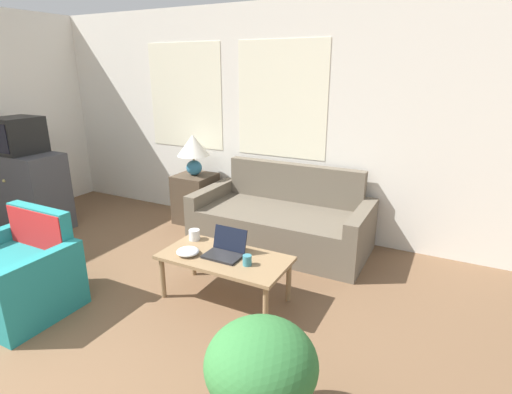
{
  "coord_description": "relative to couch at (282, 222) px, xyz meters",
  "views": [
    {
      "loc": [
        2.47,
        -0.35,
        1.9
      ],
      "look_at": [
        0.84,
        2.8,
        0.75
      ],
      "focal_mm": 28.0,
      "sensor_mm": 36.0,
      "label": 1
    }
  ],
  "objects": [
    {
      "name": "side_table",
      "position": [
        -1.27,
        0.14,
        0.05
      ],
      "size": [
        0.46,
        0.46,
        0.62
      ],
      "color": "#4C3D2D",
      "rests_on": "ground_plane"
    },
    {
      "name": "armchair",
      "position": [
        -1.41,
        -2.13,
        0.01
      ],
      "size": [
        0.88,
        0.7,
        0.8
      ],
      "color": "teal",
      "rests_on": "ground_plane"
    },
    {
      "name": "television",
      "position": [
        -2.98,
        -0.96,
        0.89
      ],
      "size": [
        0.46,
        0.48,
        0.42
      ],
      "color": "black",
      "rests_on": "tv_dresser"
    },
    {
      "name": "snack_bowl",
      "position": [
        -0.27,
        -1.37,
        0.17
      ],
      "size": [
        0.19,
        0.19,
        0.06
      ],
      "color": "white",
      "rests_on": "coffee_table"
    },
    {
      "name": "couch",
      "position": [
        0.0,
        0.0,
        0.0
      ],
      "size": [
        1.9,
        0.91,
        0.86
      ],
      "color": "#665B4C",
      "rests_on": "ground_plane"
    },
    {
      "name": "potted_plant",
      "position": [
        0.9,
        -2.32,
        0.15
      ],
      "size": [
        0.59,
        0.59,
        0.69
      ],
      "color": "#4C4C4C",
      "rests_on": "ground_plane"
    },
    {
      "name": "wall_back",
      "position": [
        -0.83,
        0.47,
        1.05
      ],
      "size": [
        6.39,
        0.06,
        2.6
      ],
      "color": "white",
      "rests_on": "ground_plane"
    },
    {
      "name": "cup_navy",
      "position": [
        0.27,
        -1.31,
        0.18
      ],
      "size": [
        0.07,
        0.07,
        0.08
      ],
      "color": "teal",
      "rests_on": "coffee_table"
    },
    {
      "name": "laptop",
      "position": [
        0.02,
        -1.24,
        0.19
      ],
      "size": [
        0.31,
        0.26,
        0.22
      ],
      "color": "black",
      "rests_on": "coffee_table"
    },
    {
      "name": "table_lamp",
      "position": [
        -1.27,
        0.14,
        0.69
      ],
      "size": [
        0.4,
        0.4,
        0.5
      ],
      "color": "teal",
      "rests_on": "side_table"
    },
    {
      "name": "coffee_table",
      "position": [
        0.02,
        -1.26,
        0.1
      ],
      "size": [
        1.08,
        0.54,
        0.4
      ],
      "color": "#8E704C",
      "rests_on": "ground_plane"
    },
    {
      "name": "tv_dresser",
      "position": [
        -2.98,
        -0.96,
        0.21
      ],
      "size": [
        0.99,
        0.52,
        0.94
      ],
      "color": "#424247",
      "rests_on": "ground_plane"
    },
    {
      "name": "cup_yellow",
      "position": [
        -0.4,
        -1.1,
        0.19
      ],
      "size": [
        0.1,
        0.1,
        0.1
      ],
      "color": "white",
      "rests_on": "coffee_table"
    }
  ]
}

